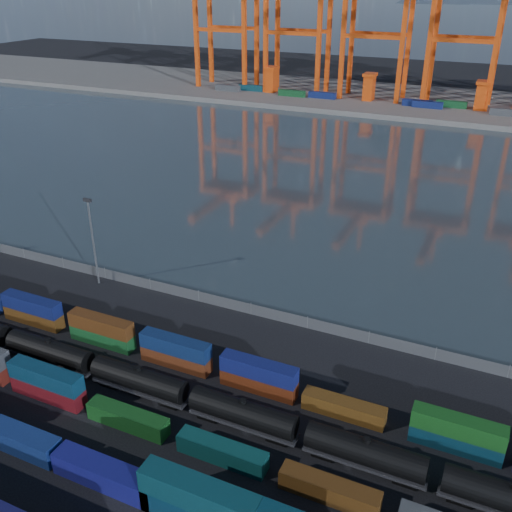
% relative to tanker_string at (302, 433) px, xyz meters
% --- Properties ---
extents(ground, '(700.00, 700.00, 0.00)m').
position_rel_tanker_string_xyz_m(ground, '(-18.04, -3.61, -2.22)').
color(ground, black).
rests_on(ground, ground).
extents(harbor_water, '(700.00, 700.00, 0.00)m').
position_rel_tanker_string_xyz_m(harbor_water, '(-18.04, 101.39, -2.22)').
color(harbor_water, '#29363C').
rests_on(harbor_water, ground).
extents(far_quay, '(700.00, 70.00, 2.00)m').
position_rel_tanker_string_xyz_m(far_quay, '(-18.04, 206.39, -1.22)').
color(far_quay, '#514F4C').
rests_on(far_quay, ground).
extents(container_row_south, '(141.00, 2.66, 5.68)m').
position_rel_tanker_string_xyz_m(container_row_south, '(-23.61, -14.30, 0.01)').
color(container_row_south, '#484A4E').
rests_on(container_row_south, ground).
extents(container_row_mid, '(140.65, 2.26, 4.82)m').
position_rel_tanker_string_xyz_m(container_row_mid, '(-17.42, -5.77, -0.50)').
color(container_row_mid, '#44474A').
rests_on(container_row_mid, ground).
extents(container_row_north, '(139.89, 2.20, 4.70)m').
position_rel_tanker_string_xyz_m(container_row_north, '(-13.65, 7.39, -0.17)').
color(container_row_north, navy).
rests_on(container_row_north, ground).
extents(tanker_string, '(122.93, 3.10, 4.44)m').
position_rel_tanker_string_xyz_m(tanker_string, '(0.00, 0.00, 0.00)').
color(tanker_string, black).
rests_on(tanker_string, ground).
extents(waterfront_fence, '(160.12, 0.12, 2.20)m').
position_rel_tanker_string_xyz_m(waterfront_fence, '(-18.04, 24.39, -1.22)').
color(waterfront_fence, '#595B5E').
rests_on(waterfront_fence, ground).
extents(yard_light_mast, '(1.60, 0.40, 16.60)m').
position_rel_tanker_string_xyz_m(yard_light_mast, '(-48.04, 22.39, 7.07)').
color(yard_light_mast, slate).
rests_on(yard_light_mast, ground).
extents(quay_containers, '(172.58, 10.99, 2.60)m').
position_rel_tanker_string_xyz_m(quay_containers, '(-29.03, 191.85, 1.08)').
color(quay_containers, navy).
rests_on(quay_containers, far_quay).
extents(straddle_carriers, '(140.00, 7.00, 11.10)m').
position_rel_tanker_string_xyz_m(straddle_carriers, '(-20.54, 196.39, 5.59)').
color(straddle_carriers, '#F04B10').
rests_on(straddle_carriers, far_quay).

